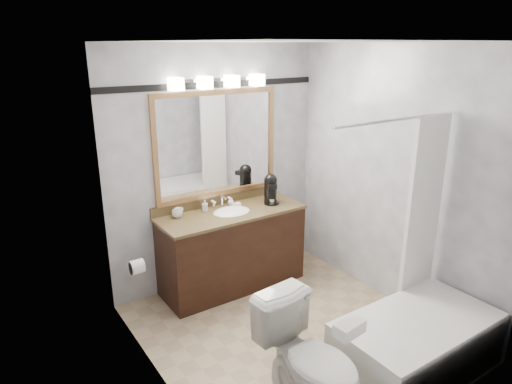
# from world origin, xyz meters

# --- Properties ---
(room) EXTENTS (2.42, 2.62, 2.52)m
(room) POSITION_xyz_m (0.00, 0.00, 1.25)
(room) COLOR tan
(room) RESTS_ON ground
(vanity) EXTENTS (1.53, 0.58, 0.97)m
(vanity) POSITION_xyz_m (0.00, 1.02, 0.44)
(vanity) COLOR black
(vanity) RESTS_ON ground
(mirror) EXTENTS (1.40, 0.04, 1.10)m
(mirror) POSITION_xyz_m (0.00, 1.28, 1.50)
(mirror) COLOR #AC7D4D
(mirror) RESTS_ON room
(vanity_light_bar) EXTENTS (1.02, 0.14, 0.12)m
(vanity_light_bar) POSITION_xyz_m (0.00, 1.23, 2.13)
(vanity_light_bar) COLOR silver
(vanity_light_bar) RESTS_ON room
(accent_stripe) EXTENTS (2.40, 0.01, 0.06)m
(accent_stripe) POSITION_xyz_m (0.00, 1.29, 2.10)
(accent_stripe) COLOR black
(accent_stripe) RESTS_ON room
(bathtub) EXTENTS (1.30, 0.75, 1.96)m
(bathtub) POSITION_xyz_m (0.55, -0.90, 0.28)
(bathtub) COLOR white
(bathtub) RESTS_ON ground
(tp_roll) EXTENTS (0.11, 0.12, 0.12)m
(tp_roll) POSITION_xyz_m (-1.14, 0.66, 0.70)
(tp_roll) COLOR white
(tp_roll) RESTS_ON room
(toilet) EXTENTS (0.53, 0.84, 0.82)m
(toilet) POSITION_xyz_m (-0.46, -0.79, 0.41)
(toilet) COLOR white
(toilet) RESTS_ON ground
(tissue_box) EXTENTS (0.21, 0.13, 0.08)m
(tissue_box) POSITION_xyz_m (-0.46, -1.12, 0.86)
(tissue_box) COLOR white
(tissue_box) RESTS_ON toilet
(coffee_maker) EXTENTS (0.17, 0.20, 0.32)m
(coffee_maker) POSITION_xyz_m (0.50, 1.02, 1.01)
(coffee_maker) COLOR black
(coffee_maker) RESTS_ON vanity
(cup_left) EXTENTS (0.11, 0.11, 0.08)m
(cup_left) POSITION_xyz_m (-0.53, 1.17, 0.89)
(cup_left) COLOR white
(cup_left) RESTS_ON vanity
(cup_right) EXTENTS (0.11, 0.11, 0.09)m
(cup_right) POSITION_xyz_m (-0.51, 1.18, 0.89)
(cup_right) COLOR white
(cup_right) RESTS_ON vanity
(soap_bottle_a) EXTENTS (0.07, 0.07, 0.12)m
(soap_bottle_a) POSITION_xyz_m (-0.22, 1.18, 0.91)
(soap_bottle_a) COLOR white
(soap_bottle_a) RESTS_ON vanity
(soap_bottle_b) EXTENTS (0.08, 0.08, 0.08)m
(soap_bottle_b) POSITION_xyz_m (0.10, 1.19, 0.89)
(soap_bottle_b) COLOR white
(soap_bottle_b) RESTS_ON vanity
(soap_bar) EXTENTS (0.09, 0.07, 0.03)m
(soap_bar) POSITION_xyz_m (0.13, 1.13, 0.86)
(soap_bar) COLOR beige
(soap_bar) RESTS_ON vanity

